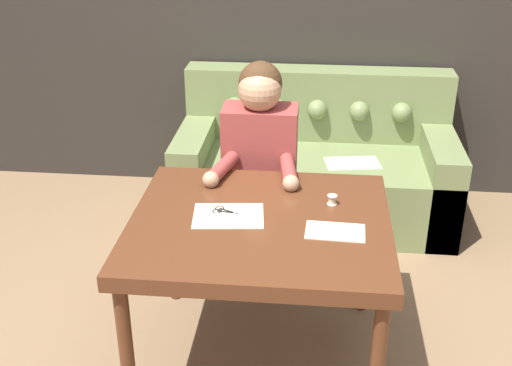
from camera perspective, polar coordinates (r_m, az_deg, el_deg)
The scene contains 9 objects.
ground_plane at distance 3.22m, azimuth -0.11°, elevation -14.80°, with size 16.00×16.00×0.00m, color #846647.
wall_back at distance 4.43m, azimuth 2.46°, elevation 15.48°, with size 8.00×0.06×2.60m.
dining_table at distance 2.80m, azimuth 0.35°, elevation -4.62°, with size 1.12×0.99×0.76m.
couch at distance 4.30m, azimuth 5.25°, elevation 1.33°, with size 1.78×0.88×0.92m.
person at distance 3.41m, azimuth 0.33°, elevation 0.76°, with size 0.46×0.57×1.26m.
pattern_paper_main at distance 2.79m, azimuth -2.47°, elevation -2.93°, with size 0.33×0.26×0.00m.
pattern_paper_offcut at distance 2.69m, azimuth 7.05°, elevation -4.30°, with size 0.25×0.16×0.00m.
scissors at distance 2.82m, azimuth -2.51°, elevation -2.58°, with size 0.22×0.11×0.01m.
thread_spool at distance 2.89m, azimuth 6.79°, elevation -1.50°, with size 0.04×0.04×0.05m.
Camera 1 is at (0.25, -2.43, 2.10)m, focal length 45.00 mm.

